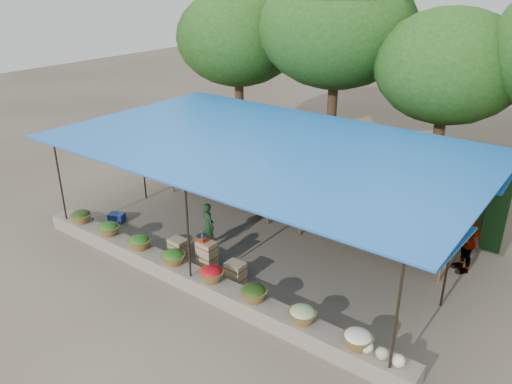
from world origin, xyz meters
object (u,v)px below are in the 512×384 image
Objects in this scene: blue_crate_back at (117,218)px; weighing_scale at (202,238)px; vendor_seated at (208,226)px; blue_crate_front at (83,223)px; crate_counter at (206,258)px.

weighing_scale is at bearing -28.73° from blue_crate_back.
vendor_seated is 2.63× the size of blue_crate_front.
weighing_scale is 0.62× the size of blue_crate_front.
vendor_seated is at bearing 8.71° from blue_crate_front.
crate_counter is 3.86m from blue_crate_back.
crate_counter is 1.82× the size of vendor_seated.
blue_crate_front is at bearing -173.29° from crate_counter.
crate_counter reaches higher than blue_crate_back.
weighing_scale is at bearing 180.00° from crate_counter.
vendor_seated is at bearing 124.12° from weighing_scale.
blue_crate_front is at bearing -143.18° from blue_crate_back.
crate_counter is at bearing -4.86° from blue_crate_front.
crate_counter is 1.12m from vendor_seated.
crate_counter reaches higher than blue_crate_front.
blue_crate_back is at bearing 49.09° from blue_crate_front.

